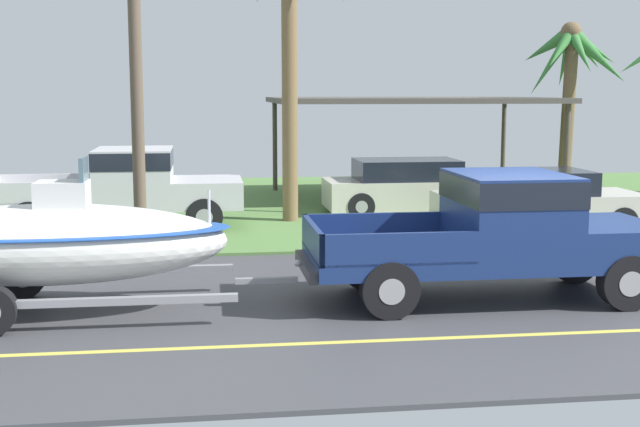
{
  "coord_description": "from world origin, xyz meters",
  "views": [
    {
      "loc": [
        -4.8,
        -11.94,
        3.09
      ],
      "look_at": [
        -3.08,
        0.61,
        1.27
      ],
      "focal_mm": 48.16,
      "sensor_mm": 36.0,
      "label": 1
    }
  ],
  "objects_px": {
    "parked_pickup_background": "(133,185)",
    "carport_awning": "(410,102)",
    "boat_on_trailer": "(44,243)",
    "utility_pole": "(134,13)",
    "pickup_truck_towing": "(506,230)",
    "parked_sedan_far": "(537,203)",
    "palm_tree_far_right": "(571,67)",
    "parked_sedan_near": "(413,188)"
  },
  "relations": [
    {
      "from": "parked_pickup_background",
      "to": "parked_sedan_near",
      "type": "distance_m",
      "value": 6.95
    },
    {
      "from": "pickup_truck_towing",
      "to": "parked_sedan_near",
      "type": "relative_size",
      "value": 1.21
    },
    {
      "from": "pickup_truck_towing",
      "to": "utility_pole",
      "type": "xyz_separation_m",
      "value": [
        -5.66,
        4.62,
        3.48
      ]
    },
    {
      "from": "pickup_truck_towing",
      "to": "palm_tree_far_right",
      "type": "distance_m",
      "value": 12.15
    },
    {
      "from": "parked_sedan_far",
      "to": "palm_tree_far_right",
      "type": "xyz_separation_m",
      "value": [
        2.83,
        4.89,
        3.05
      ]
    },
    {
      "from": "parked_sedan_far",
      "to": "parked_pickup_background",
      "type": "bearing_deg",
      "value": 169.26
    },
    {
      "from": "parked_pickup_background",
      "to": "parked_sedan_far",
      "type": "height_order",
      "value": "parked_pickup_background"
    },
    {
      "from": "parked_sedan_far",
      "to": "utility_pole",
      "type": "distance_m",
      "value": 9.28
    },
    {
      "from": "parked_sedan_far",
      "to": "boat_on_trailer",
      "type": "bearing_deg",
      "value": -149.21
    },
    {
      "from": "carport_awning",
      "to": "utility_pole",
      "type": "distance_m",
      "value": 10.02
    },
    {
      "from": "parked_sedan_near",
      "to": "parked_sedan_far",
      "type": "relative_size",
      "value": 1.01
    },
    {
      "from": "carport_awning",
      "to": "utility_pole",
      "type": "xyz_separation_m",
      "value": [
        -7.0,
        -6.96,
        1.75
      ]
    },
    {
      "from": "parked_pickup_background",
      "to": "parked_sedan_near",
      "type": "xyz_separation_m",
      "value": [
        6.76,
        1.57,
        -0.35
      ]
    },
    {
      "from": "parked_sedan_far",
      "to": "parked_sedan_near",
      "type": "bearing_deg",
      "value": 121.3
    },
    {
      "from": "boat_on_trailer",
      "to": "parked_sedan_far",
      "type": "height_order",
      "value": "boat_on_trailer"
    },
    {
      "from": "boat_on_trailer",
      "to": "parked_sedan_far",
      "type": "xyz_separation_m",
      "value": [
        9.36,
        5.58,
        -0.33
      ]
    },
    {
      "from": "carport_awning",
      "to": "boat_on_trailer",
      "type": "bearing_deg",
      "value": -124.58
    },
    {
      "from": "carport_awning",
      "to": "palm_tree_far_right",
      "type": "height_order",
      "value": "palm_tree_far_right"
    },
    {
      "from": "pickup_truck_towing",
      "to": "parked_sedan_near",
      "type": "bearing_deg",
      "value": 85.06
    },
    {
      "from": "parked_sedan_near",
      "to": "utility_pole",
      "type": "bearing_deg",
      "value": -146.88
    },
    {
      "from": "parked_pickup_background",
      "to": "parked_sedan_far",
      "type": "distance_m",
      "value": 8.89
    },
    {
      "from": "carport_awning",
      "to": "parked_sedan_near",
      "type": "bearing_deg",
      "value": -101.83
    },
    {
      "from": "boat_on_trailer",
      "to": "parked_sedan_near",
      "type": "xyz_separation_m",
      "value": [
        7.4,
        8.81,
        -0.33
      ]
    },
    {
      "from": "pickup_truck_towing",
      "to": "utility_pole",
      "type": "distance_m",
      "value": 8.09
    },
    {
      "from": "palm_tree_far_right",
      "to": "utility_pole",
      "type": "bearing_deg",
      "value": -152.45
    },
    {
      "from": "palm_tree_far_right",
      "to": "boat_on_trailer",
      "type": "bearing_deg",
      "value": -139.35
    },
    {
      "from": "parked_pickup_background",
      "to": "palm_tree_far_right",
      "type": "distance_m",
      "value": 12.3
    },
    {
      "from": "boat_on_trailer",
      "to": "carport_awning",
      "type": "xyz_separation_m",
      "value": [
        7.98,
        11.58,
        1.77
      ]
    },
    {
      "from": "boat_on_trailer",
      "to": "parked_pickup_background",
      "type": "xyz_separation_m",
      "value": [
        0.64,
        7.24,
        0.02
      ]
    },
    {
      "from": "boat_on_trailer",
      "to": "utility_pole",
      "type": "height_order",
      "value": "utility_pole"
    },
    {
      "from": "parked_sedan_far",
      "to": "palm_tree_far_right",
      "type": "bearing_deg",
      "value": 59.96
    },
    {
      "from": "parked_pickup_background",
      "to": "carport_awning",
      "type": "bearing_deg",
      "value": 30.6
    },
    {
      "from": "pickup_truck_towing",
      "to": "carport_awning",
      "type": "xyz_separation_m",
      "value": [
        1.34,
        11.58,
        1.73
      ]
    },
    {
      "from": "pickup_truck_towing",
      "to": "boat_on_trailer",
      "type": "distance_m",
      "value": 6.64
    },
    {
      "from": "parked_sedan_near",
      "to": "palm_tree_far_right",
      "type": "distance_m",
      "value": 5.92
    },
    {
      "from": "palm_tree_far_right",
      "to": "parked_sedan_near",
      "type": "bearing_deg",
      "value": -160.9
    },
    {
      "from": "boat_on_trailer",
      "to": "palm_tree_far_right",
      "type": "distance_m",
      "value": 16.3
    },
    {
      "from": "parked_pickup_background",
      "to": "carport_awning",
      "type": "height_order",
      "value": "carport_awning"
    },
    {
      "from": "parked_pickup_background",
      "to": "parked_sedan_far",
      "type": "bearing_deg",
      "value": -10.74
    },
    {
      "from": "parked_sedan_near",
      "to": "carport_awning",
      "type": "distance_m",
      "value": 3.52
    },
    {
      "from": "parked_pickup_background",
      "to": "boat_on_trailer",
      "type": "bearing_deg",
      "value": -95.07
    },
    {
      "from": "boat_on_trailer",
      "to": "parked_sedan_far",
      "type": "distance_m",
      "value": 10.91
    }
  ]
}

